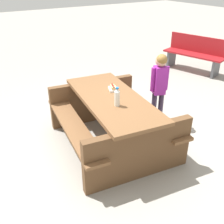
{
  "coord_description": "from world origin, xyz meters",
  "views": [
    {
      "loc": [
        -2.73,
        1.76,
        2.27
      ],
      "look_at": [
        0.0,
        0.0,
        0.52
      ],
      "focal_mm": 42.63,
      "sensor_mm": 36.0,
      "label": 1
    }
  ],
  "objects_px": {
    "hotdog_tray": "(113,88)",
    "child_in_coat": "(160,81)",
    "soda_bottle": "(117,97)",
    "park_bench_near": "(195,53)",
    "picnic_table": "(112,117)"
  },
  "relations": [
    {
      "from": "hotdog_tray",
      "to": "child_in_coat",
      "type": "bearing_deg",
      "value": -95.64
    },
    {
      "from": "picnic_table",
      "to": "soda_bottle",
      "type": "xyz_separation_m",
      "value": [
        -0.24,
        0.08,
        0.42
      ]
    },
    {
      "from": "soda_bottle",
      "to": "park_bench_near",
      "type": "xyz_separation_m",
      "value": [
        1.83,
        -3.54,
        -0.42
      ]
    },
    {
      "from": "soda_bottle",
      "to": "hotdog_tray",
      "type": "relative_size",
      "value": 1.2
    },
    {
      "from": "child_in_coat",
      "to": "picnic_table",
      "type": "bearing_deg",
      "value": 97.03
    },
    {
      "from": "soda_bottle",
      "to": "child_in_coat",
      "type": "relative_size",
      "value": 0.21
    },
    {
      "from": "hotdog_tray",
      "to": "child_in_coat",
      "type": "xyz_separation_m",
      "value": [
        -0.08,
        -0.81,
        -0.03
      ]
    },
    {
      "from": "picnic_table",
      "to": "soda_bottle",
      "type": "height_order",
      "value": "soda_bottle"
    },
    {
      "from": "child_in_coat",
      "to": "park_bench_near",
      "type": "xyz_separation_m",
      "value": [
        1.47,
        -2.51,
        -0.3
      ]
    },
    {
      "from": "picnic_table",
      "to": "park_bench_near",
      "type": "relative_size",
      "value": 1.28
    },
    {
      "from": "picnic_table",
      "to": "soda_bottle",
      "type": "relative_size",
      "value": 7.94
    },
    {
      "from": "soda_bottle",
      "to": "hotdog_tray",
      "type": "xyz_separation_m",
      "value": [
        0.44,
        -0.22,
        -0.08
      ]
    },
    {
      "from": "hotdog_tray",
      "to": "park_bench_near",
      "type": "bearing_deg",
      "value": -67.26
    },
    {
      "from": "picnic_table",
      "to": "child_in_coat",
      "type": "height_order",
      "value": "child_in_coat"
    },
    {
      "from": "soda_bottle",
      "to": "park_bench_near",
      "type": "height_order",
      "value": "soda_bottle"
    }
  ]
}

